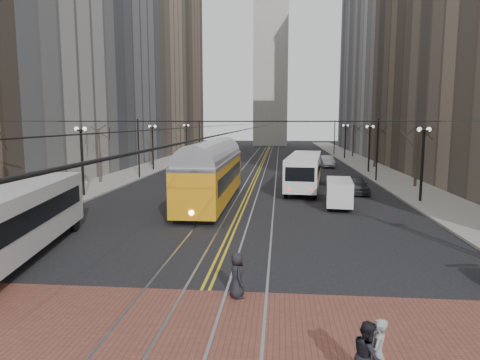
% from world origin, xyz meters
% --- Properties ---
extents(ground, '(260.00, 260.00, 0.00)m').
position_xyz_m(ground, '(0.00, 0.00, 0.00)').
color(ground, black).
rests_on(ground, ground).
extents(sidewalk_left, '(5.00, 140.00, 0.15)m').
position_xyz_m(sidewalk_left, '(-15.00, 45.00, 0.07)').
color(sidewalk_left, gray).
rests_on(sidewalk_left, ground).
extents(sidewalk_right, '(5.00, 140.00, 0.15)m').
position_xyz_m(sidewalk_right, '(15.00, 45.00, 0.07)').
color(sidewalk_right, gray).
rests_on(sidewalk_right, ground).
extents(crosswalk_band, '(25.00, 6.00, 0.01)m').
position_xyz_m(crosswalk_band, '(0.00, -4.00, 0.01)').
color(crosswalk_band, brown).
rests_on(crosswalk_band, ground).
extents(streetcar_rails, '(4.80, 130.00, 0.02)m').
position_xyz_m(streetcar_rails, '(0.00, 45.00, 0.00)').
color(streetcar_rails, gray).
rests_on(streetcar_rails, ground).
extents(centre_lines, '(0.42, 130.00, 0.01)m').
position_xyz_m(centre_lines, '(0.00, 45.00, 0.01)').
color(centre_lines, gold).
rests_on(centre_lines, ground).
extents(building_left_mid, '(16.00, 20.00, 34.00)m').
position_xyz_m(building_left_mid, '(-25.50, 46.00, 17.00)').
color(building_left_mid, slate).
rests_on(building_left_mid, ground).
extents(building_left_midfar, '(20.00, 20.00, 52.00)m').
position_xyz_m(building_left_midfar, '(-27.50, 66.00, 26.00)').
color(building_left_midfar, '#89725E').
rests_on(building_left_midfar, ground).
extents(building_left_far, '(16.00, 20.00, 40.00)m').
position_xyz_m(building_left_far, '(-25.50, 86.00, 20.00)').
color(building_left_far, brown).
rests_on(building_left_far, ground).
extents(building_right_mid, '(16.00, 20.00, 34.00)m').
position_xyz_m(building_right_mid, '(25.50, 46.00, 17.00)').
color(building_right_mid, brown).
rests_on(building_right_mid, ground).
extents(building_right_midfar, '(20.00, 20.00, 52.00)m').
position_xyz_m(building_right_midfar, '(27.50, 66.00, 26.00)').
color(building_right_midfar, '#9A9791').
rests_on(building_right_midfar, ground).
extents(building_right_far, '(16.00, 20.00, 40.00)m').
position_xyz_m(building_right_far, '(25.50, 86.00, 20.00)').
color(building_right_far, slate).
rests_on(building_right_far, ground).
extents(clock_tower, '(12.00, 12.00, 66.00)m').
position_xyz_m(clock_tower, '(0.00, 102.00, 35.96)').
color(clock_tower, '#B2AFA5').
rests_on(clock_tower, ground).
extents(lamp_posts, '(27.60, 57.20, 5.60)m').
position_xyz_m(lamp_posts, '(-0.00, 28.75, 2.80)').
color(lamp_posts, black).
rests_on(lamp_posts, ground).
extents(street_trees, '(31.68, 53.28, 5.60)m').
position_xyz_m(street_trees, '(0.00, 35.25, 2.80)').
color(street_trees, '#382D23').
rests_on(street_trees, ground).
extents(trolley_wires, '(25.96, 120.00, 6.60)m').
position_xyz_m(trolley_wires, '(0.00, 34.83, 3.77)').
color(trolley_wires, black).
rests_on(trolley_wires, ground).
extents(transit_bus, '(4.96, 13.51, 3.31)m').
position_xyz_m(transit_bus, '(-9.32, 1.46, 1.65)').
color(transit_bus, '#BEBEBE').
rests_on(transit_bus, ground).
extents(streetcar, '(2.95, 15.88, 3.74)m').
position_xyz_m(streetcar, '(-2.50, 16.43, 1.87)').
color(streetcar, orange).
rests_on(streetcar, ground).
extents(rear_bus, '(4.09, 12.63, 3.24)m').
position_xyz_m(rear_bus, '(5.00, 23.79, 1.62)').
color(rear_bus, white).
rests_on(rear_bus, ground).
extents(cargo_van, '(2.24, 4.81, 2.06)m').
position_xyz_m(cargo_van, '(7.09, 15.45, 1.03)').
color(cargo_van, silver).
rests_on(cargo_van, ground).
extents(sedan_grey, '(1.97, 4.53, 1.52)m').
position_xyz_m(sedan_grey, '(9.44, 22.02, 0.76)').
color(sedan_grey, '#3C4044').
rests_on(sedan_grey, ground).
extents(sedan_silver, '(1.78, 4.86, 1.59)m').
position_xyz_m(sedan_silver, '(9.31, 44.54, 0.79)').
color(sedan_silver, '#AAAEB2').
rests_on(sedan_silver, ground).
extents(pedestrian_a, '(0.75, 0.93, 1.65)m').
position_xyz_m(pedestrian_a, '(1.25, -1.50, 0.84)').
color(pedestrian_a, black).
rests_on(pedestrian_a, crosswalk_band).
extents(pedestrian_b, '(0.62, 0.74, 1.74)m').
position_xyz_m(pedestrian_b, '(5.06, -6.50, 0.88)').
color(pedestrian_b, gray).
rests_on(pedestrian_b, crosswalk_band).
extents(pedestrian_c, '(0.66, 0.83, 1.67)m').
position_xyz_m(pedestrian_c, '(4.82, -6.50, 0.84)').
color(pedestrian_c, black).
rests_on(pedestrian_c, crosswalk_band).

